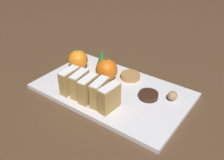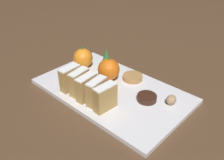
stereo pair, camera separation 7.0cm
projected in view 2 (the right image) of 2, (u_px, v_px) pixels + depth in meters
name	position (u px, v px, depth m)	size (l,w,h in m)	color
ground_plane	(112.00, 92.00, 0.73)	(6.00, 6.00, 0.00)	#513823
serving_platter	(112.00, 91.00, 0.72)	(0.26, 0.43, 0.01)	white
stollen_slice_front	(105.00, 98.00, 0.62)	(0.06, 0.03, 0.07)	tan
stollen_slice_second	(97.00, 92.00, 0.65)	(0.06, 0.03, 0.07)	tan
stollen_slice_third	(86.00, 87.00, 0.66)	(0.06, 0.03, 0.07)	tan
stollen_slice_fourth	(79.00, 82.00, 0.69)	(0.06, 0.03, 0.07)	tan
stollen_slice_fifth	(70.00, 78.00, 0.70)	(0.06, 0.03, 0.07)	tan
orange_near	(109.00, 70.00, 0.75)	(0.07, 0.07, 0.07)	orange
orange_far	(83.00, 58.00, 0.82)	(0.06, 0.06, 0.07)	orange
walnut	(171.00, 100.00, 0.65)	(0.03, 0.03, 0.03)	tan
chocolate_cookie	(147.00, 98.00, 0.67)	(0.05, 0.05, 0.02)	#381E14
gingerbread_cookie	(133.00, 77.00, 0.76)	(0.06, 0.06, 0.01)	#B27F47
evergreen_sprig	(106.00, 58.00, 0.81)	(0.04, 0.04, 0.07)	#2D7538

